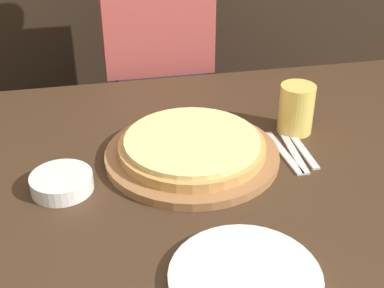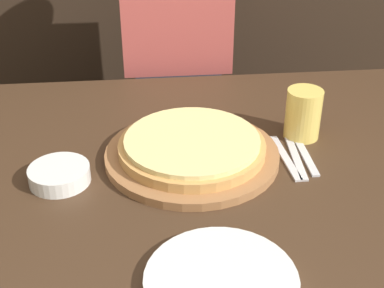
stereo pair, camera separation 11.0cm
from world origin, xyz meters
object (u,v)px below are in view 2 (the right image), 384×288
at_px(dinner_knife, 296,157).
at_px(beer_glass, 303,112).
at_px(pizza_on_board, 192,150).
at_px(diner_person, 177,80).
at_px(spoon, 306,156).
at_px(side_bowl, 59,175).
at_px(fork, 285,158).
at_px(dinner_plate, 221,281).

bearing_deg(dinner_knife, beer_glass, 68.28).
height_order(pizza_on_board, diner_person, diner_person).
height_order(dinner_knife, spoon, same).
distance_m(beer_glass, side_bowl, 0.60).
xyz_separation_m(beer_glass, fork, (-0.06, -0.10, -0.07)).
bearing_deg(beer_glass, spoon, -98.48).
height_order(dinner_plate, spoon, dinner_plate).
bearing_deg(fork, dinner_plate, -118.56).
bearing_deg(diner_person, fork, -72.30).
height_order(beer_glass, dinner_knife, beer_glass).
relative_size(fork, spoon, 1.18).
bearing_deg(spoon, diner_person, 111.58).
bearing_deg(fork, beer_glass, 57.06).
distance_m(pizza_on_board, side_bowl, 0.31).
bearing_deg(pizza_on_board, fork, -5.56).
bearing_deg(dinner_plate, spoon, 56.03).
relative_size(beer_glass, dinner_plate, 0.48).
bearing_deg(diner_person, dinner_knife, -70.33).
height_order(spoon, diner_person, diner_person).
height_order(fork, spoon, same).
xyz_separation_m(fork, diner_person, (-0.21, 0.65, -0.08)).
bearing_deg(spoon, pizza_on_board, 175.47).
distance_m(pizza_on_board, dinner_knife, 0.25).
distance_m(beer_glass, fork, 0.14).
height_order(fork, dinner_knife, same).
relative_size(pizza_on_board, beer_glass, 3.23).
relative_size(beer_glass, fork, 0.64).
relative_size(dinner_plate, dinner_knife, 1.35).
xyz_separation_m(fork, dinner_knife, (0.02, 0.00, 0.00)).
bearing_deg(diner_person, side_bowl, -113.87).
bearing_deg(side_bowl, fork, 4.87).
relative_size(dinner_plate, spoon, 1.59).
relative_size(beer_glass, diner_person, 0.10).
xyz_separation_m(fork, spoon, (0.05, -0.00, 0.00)).
bearing_deg(pizza_on_board, dinner_plate, -88.69).
relative_size(side_bowl, dinner_knife, 0.68).
height_order(pizza_on_board, fork, pizza_on_board).
xyz_separation_m(dinner_knife, diner_person, (-0.23, 0.65, -0.08)).
height_order(beer_glass, spoon, beer_glass).
bearing_deg(pizza_on_board, beer_glass, 15.50).
xyz_separation_m(beer_glass, side_bowl, (-0.58, -0.14, -0.05)).
bearing_deg(beer_glass, pizza_on_board, -164.50).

